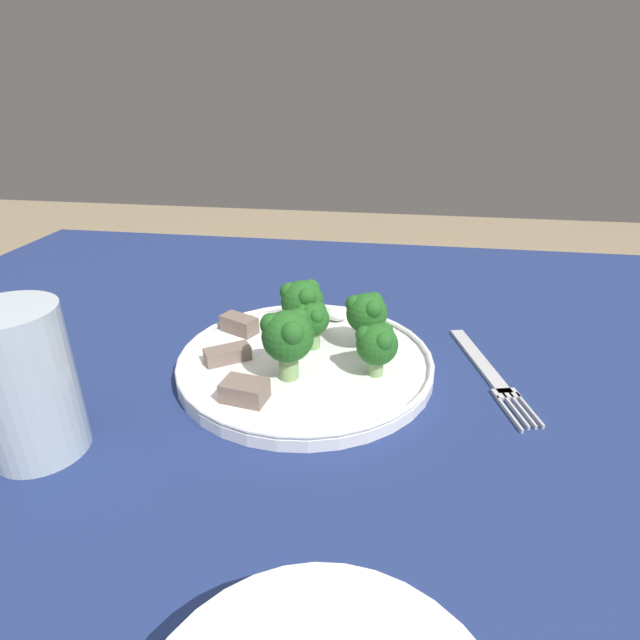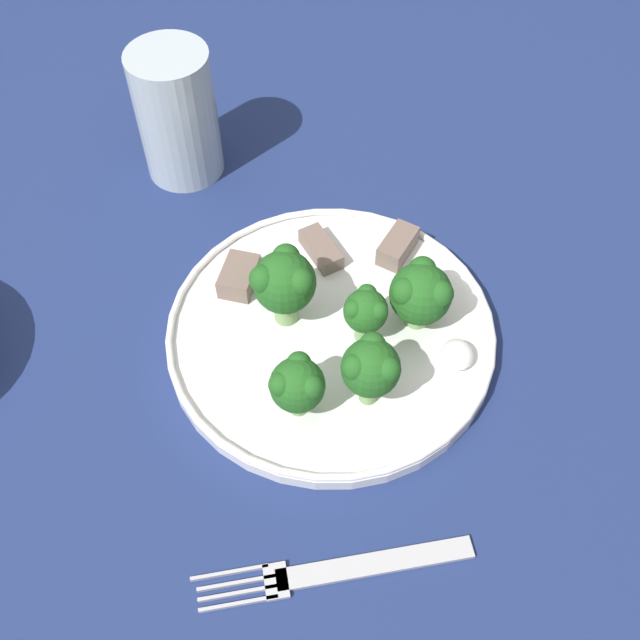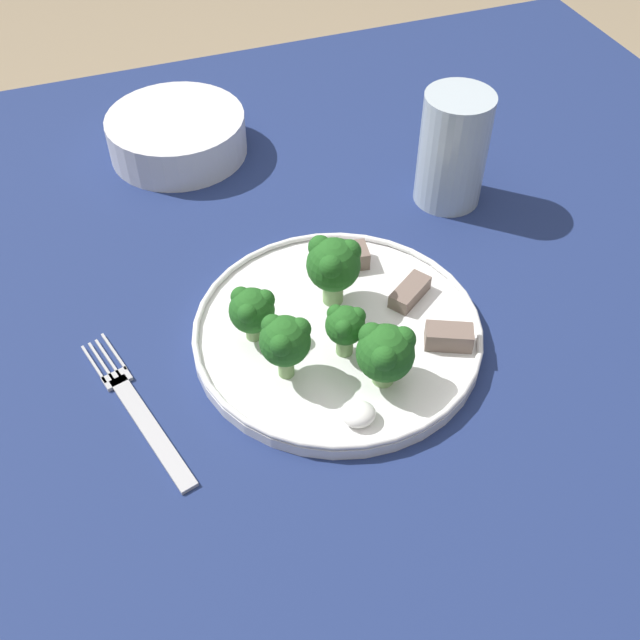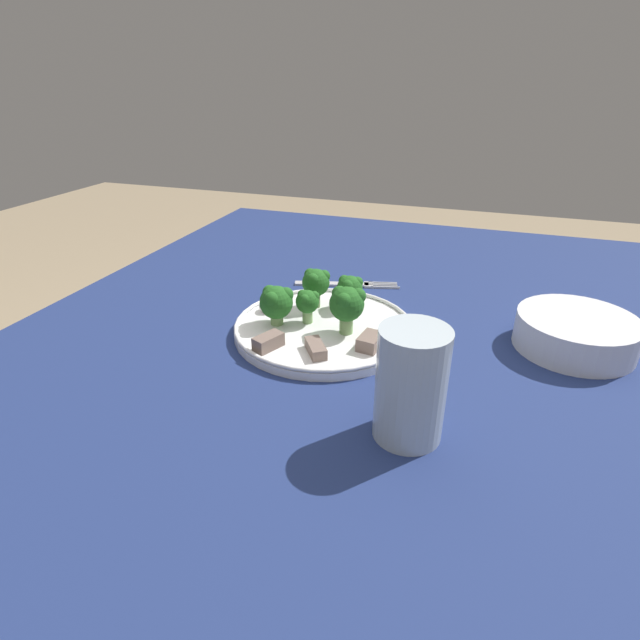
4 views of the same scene
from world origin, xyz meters
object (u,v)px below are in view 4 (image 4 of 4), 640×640
(fork, at_px, (345,284))
(drinking_glass, at_px, (410,391))
(dinner_plate, at_px, (324,328))
(cream_bowl, at_px, (575,334))

(fork, relative_size, drinking_glass, 1.47)
(dinner_plate, relative_size, drinking_glass, 2.10)
(cream_bowl, bearing_deg, dinner_plate, -78.61)
(dinner_plate, xyz_separation_m, drinking_glass, (0.19, 0.16, 0.05))
(dinner_plate, bearing_deg, drinking_glass, 39.47)
(fork, relative_size, cream_bowl, 1.14)
(dinner_plate, height_order, cream_bowl, cream_bowl)
(cream_bowl, relative_size, drinking_glass, 1.28)
(fork, bearing_deg, dinner_plate, 6.37)
(fork, height_order, cream_bowl, cream_bowl)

